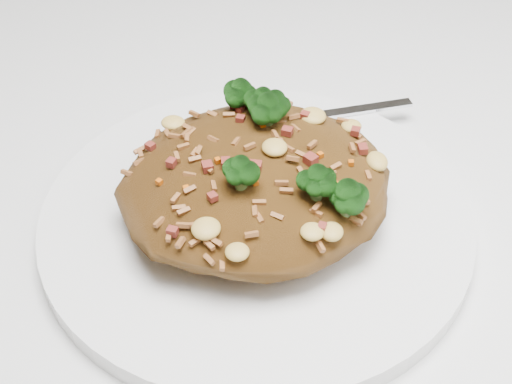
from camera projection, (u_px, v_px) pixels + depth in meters
dining_table at (348, 243)px, 0.57m from camera, size 1.20×0.80×0.75m
plate at (256, 218)px, 0.45m from camera, size 0.27×0.27×0.01m
fried_rice at (257, 172)px, 0.43m from camera, size 0.17×0.15×0.07m
fork at (317, 116)px, 0.52m from camera, size 0.16×0.03×0.00m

